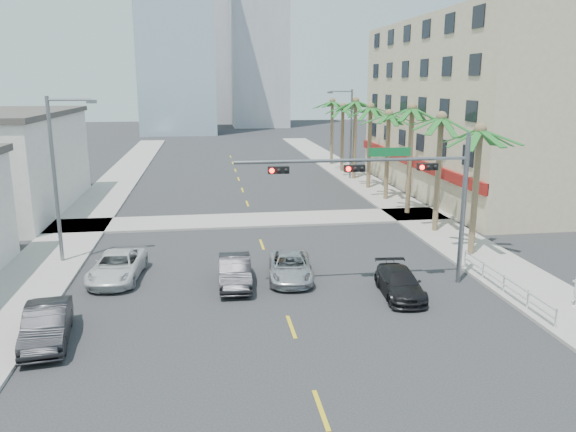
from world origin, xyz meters
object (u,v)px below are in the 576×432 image
object	(u,v)px
car_parked_mid	(47,325)
car_lane_right	(400,283)
traffic_signal_mast	(401,184)
car_parked_far	(117,266)
car_lane_center	(290,267)
car_lane_left	(235,271)

from	to	relation	value
car_parked_mid	car_lane_right	world-z (taller)	car_parked_mid
car_parked_mid	car_lane_right	distance (m)	15.14
traffic_signal_mast	car_parked_far	xyz separation A→B (m)	(-13.58, 2.88, -4.38)
traffic_signal_mast	car_lane_center	bearing A→B (deg)	161.08
car_lane_center	car_lane_right	world-z (taller)	car_lane_center
car_lane_center	car_lane_right	bearing A→B (deg)	-26.30
car_lane_left	car_lane_center	xyz separation A→B (m)	(2.80, 0.50, -0.08)
car_parked_far	car_lane_right	bearing A→B (deg)	-12.20
car_lane_right	car_parked_mid	bearing A→B (deg)	-165.31
traffic_signal_mast	car_parked_far	size ratio (longest dim) A/B	2.26
car_lane_center	car_lane_left	bearing A→B (deg)	-163.62
car_lane_left	car_parked_far	bearing A→B (deg)	165.29
car_lane_center	car_parked_mid	bearing A→B (deg)	-144.66
car_lane_left	car_lane_center	bearing A→B (deg)	11.65
car_lane_right	car_lane_center	bearing A→B (deg)	151.91
traffic_signal_mast	car_parked_mid	size ratio (longest dim) A/B	2.52
traffic_signal_mast	car_lane_left	size ratio (longest dim) A/B	2.55
traffic_signal_mast	car_lane_center	size ratio (longest dim) A/B	2.43
traffic_signal_mast	car_lane_right	world-z (taller)	traffic_signal_mast
car_parked_far	car_lane_left	xyz separation A→B (m)	(5.80, -1.68, 0.03)
car_parked_far	traffic_signal_mast	bearing A→B (deg)	-6.79
car_lane_left	car_parked_mid	bearing A→B (deg)	-143.52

